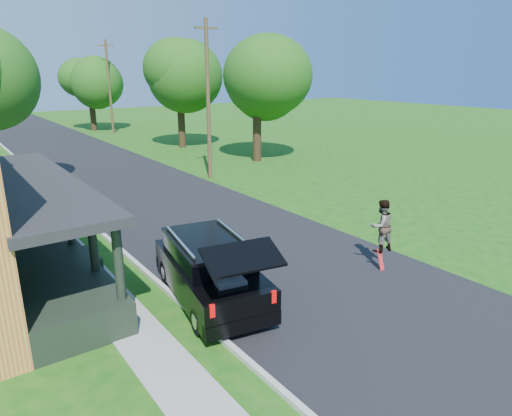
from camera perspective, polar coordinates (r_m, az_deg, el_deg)
ground at (r=14.08m, az=9.17°, el=-10.01°), size 140.00×140.00×0.00m
street at (r=30.81m, az=-17.90°, el=4.26°), size 8.00×120.00×0.02m
curb at (r=29.88m, az=-25.26°, el=3.07°), size 0.15×120.00×0.12m
sidewalk at (r=29.66m, az=-28.18°, el=2.58°), size 1.30×120.00×0.03m
black_suv at (r=13.01m, az=-5.73°, el=-7.71°), size 2.81×5.43×2.41m
skateboarder at (r=15.42m, az=15.38°, el=-2.15°), size 0.94×0.78×1.76m
skateboard at (r=15.64m, az=15.34°, el=-6.48°), size 0.28×0.34×0.76m
tree_right_near at (r=32.56m, az=0.04°, el=16.35°), size 7.26×7.45×9.16m
tree_right_mid at (r=39.15m, az=-9.70°, el=16.99°), size 6.84×6.99×9.65m
tree_right_far at (r=52.69m, az=-20.19°, el=15.10°), size 6.25×6.47×8.34m
utility_pole_near at (r=27.25m, az=-6.01°, el=13.35°), size 1.45×0.24×9.07m
utility_pole_far at (r=49.80m, az=-17.86°, el=14.29°), size 1.44×0.58×9.15m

